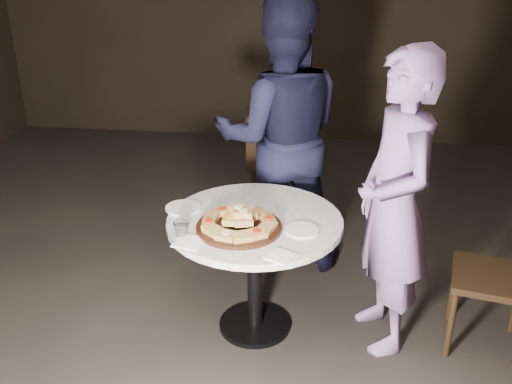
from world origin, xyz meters
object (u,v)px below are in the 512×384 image
(table, at_px, (255,240))
(diner_teal, at_px, (394,206))
(chair_far, at_px, (282,158))
(diner_navy, at_px, (280,137))
(chair_right, at_px, (512,270))
(water_glass, at_px, (181,229))
(focaccia_pile, at_px, (240,220))
(serving_board, at_px, (239,227))

(table, distance_m, diner_teal, 0.75)
(chair_far, xyz_separation_m, diner_navy, (0.03, -0.49, 0.33))
(chair_far, height_order, chair_right, chair_far)
(table, bearing_deg, water_glass, -145.52)
(table, distance_m, water_glass, 0.44)
(water_glass, height_order, chair_right, chair_right)
(focaccia_pile, relative_size, diner_teal, 0.24)
(serving_board, relative_size, chair_right, 0.52)
(chair_right, bearing_deg, water_glass, -70.32)
(water_glass, height_order, diner_navy, diner_navy)
(water_glass, height_order, diner_teal, diner_teal)
(diner_teal, bearing_deg, focaccia_pile, -95.85)
(serving_board, relative_size, diner_navy, 0.25)
(focaccia_pile, xyz_separation_m, chair_far, (0.09, 1.40, -0.19))
(focaccia_pile, relative_size, chair_right, 0.46)
(diner_navy, bearing_deg, diner_teal, 121.31)
(chair_right, xyz_separation_m, diner_navy, (-1.27, 0.79, 0.39))
(water_glass, distance_m, diner_teal, 1.07)
(focaccia_pile, distance_m, diner_navy, 0.92)
(diner_navy, relative_size, diner_teal, 1.09)
(serving_board, relative_size, diner_teal, 0.27)
(chair_far, relative_size, diner_navy, 0.54)
(chair_far, bearing_deg, diner_navy, 109.84)
(focaccia_pile, relative_size, water_glass, 5.06)
(focaccia_pile, relative_size, diner_navy, 0.22)
(chair_far, bearing_deg, chair_right, 151.89)
(water_glass, xyz_separation_m, diner_navy, (0.40, 1.01, 0.15))
(serving_board, xyz_separation_m, diner_navy, (0.13, 0.91, 0.18))
(serving_board, xyz_separation_m, chair_right, (1.39, 0.12, -0.22))
(table, bearing_deg, chair_far, 88.47)
(serving_board, distance_m, focaccia_pile, 0.04)
(serving_board, height_order, focaccia_pile, focaccia_pile)
(table, xyz_separation_m, diner_navy, (0.06, 0.78, 0.31))
(table, height_order, focaccia_pile, focaccia_pile)
(chair_right, bearing_deg, serving_board, -73.15)
(serving_board, bearing_deg, chair_right, 4.85)
(chair_far, bearing_deg, focaccia_pile, 102.65)
(serving_board, xyz_separation_m, chair_far, (0.10, 1.40, -0.15))
(serving_board, bearing_deg, focaccia_pile, 26.61)
(diner_teal, bearing_deg, chair_right, 72.51)
(table, height_order, chair_right, chair_right)
(chair_far, bearing_deg, water_glass, 92.74)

